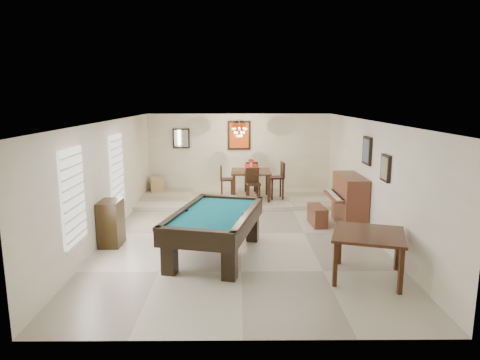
{
  "coord_description": "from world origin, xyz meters",
  "views": [
    {
      "loc": [
        -0.08,
        -9.57,
        3.11
      ],
      "look_at": [
        0.0,
        0.6,
        1.15
      ],
      "focal_mm": 32.0,
      "sensor_mm": 36.0,
      "label": 1
    }
  ],
  "objects_px": {
    "flower_vase": "(251,163)",
    "square_table": "(368,255)",
    "chandelier": "(239,129)",
    "dining_chair_south": "(253,187)",
    "upright_piano": "(344,200)",
    "dining_chair_east": "(276,180)",
    "apothecary_chest": "(111,223)",
    "corner_bench": "(157,184)",
    "dining_table": "(251,183)",
    "piano_bench": "(317,215)",
    "dining_chair_west": "(227,182)",
    "dining_chair_north": "(251,177)",
    "pool_table": "(215,234)"
  },
  "relations": [
    {
      "from": "dining_table",
      "to": "dining_chair_south",
      "type": "xyz_separation_m",
      "value": [
        0.04,
        -0.74,
        0.03
      ]
    },
    {
      "from": "flower_vase",
      "to": "dining_chair_west",
      "type": "relative_size",
      "value": 0.26
    },
    {
      "from": "apothecary_chest",
      "to": "dining_table",
      "type": "xyz_separation_m",
      "value": [
        3.11,
        3.79,
        0.11
      ]
    },
    {
      "from": "dining_chair_east",
      "to": "piano_bench",
      "type": "bearing_deg",
      "value": 11.97
    },
    {
      "from": "chandelier",
      "to": "dining_chair_south",
      "type": "bearing_deg",
      "value": -67.49
    },
    {
      "from": "corner_bench",
      "to": "flower_vase",
      "type": "bearing_deg",
      "value": -19.55
    },
    {
      "from": "pool_table",
      "to": "corner_bench",
      "type": "xyz_separation_m",
      "value": [
        -2.16,
        5.51,
        -0.09
      ]
    },
    {
      "from": "dining_chair_west",
      "to": "dining_chair_south",
      "type": "bearing_deg",
      "value": -137.18
    },
    {
      "from": "upright_piano",
      "to": "dining_chair_south",
      "type": "xyz_separation_m",
      "value": [
        -2.17,
        1.6,
        0.02
      ]
    },
    {
      "from": "pool_table",
      "to": "square_table",
      "type": "bearing_deg",
      "value": -9.02
    },
    {
      "from": "piano_bench",
      "to": "flower_vase",
      "type": "xyz_separation_m",
      "value": [
        -1.58,
        2.33,
        0.98
      ]
    },
    {
      "from": "piano_bench",
      "to": "corner_bench",
      "type": "relative_size",
      "value": 1.62
    },
    {
      "from": "upright_piano",
      "to": "flower_vase",
      "type": "height_order",
      "value": "flower_vase"
    },
    {
      "from": "dining_chair_north",
      "to": "corner_bench",
      "type": "xyz_separation_m",
      "value": [
        -3.04,
        0.28,
        -0.27
      ]
    },
    {
      "from": "flower_vase",
      "to": "dining_chair_north",
      "type": "bearing_deg",
      "value": 88.49
    },
    {
      "from": "flower_vase",
      "to": "dining_chair_south",
      "type": "bearing_deg",
      "value": -86.9
    },
    {
      "from": "corner_bench",
      "to": "dining_chair_north",
      "type": "bearing_deg",
      "value": -5.24
    },
    {
      "from": "dining_chair_east",
      "to": "chandelier",
      "type": "relative_size",
      "value": 1.84
    },
    {
      "from": "dining_chair_north",
      "to": "apothecary_chest",
      "type": "bearing_deg",
      "value": 48.09
    },
    {
      "from": "flower_vase",
      "to": "corner_bench",
      "type": "distance_m",
      "value": 3.31
    },
    {
      "from": "piano_bench",
      "to": "corner_bench",
      "type": "height_order",
      "value": "corner_bench"
    },
    {
      "from": "chandelier",
      "to": "dining_chair_north",
      "type": "bearing_deg",
      "value": 58.3
    },
    {
      "from": "apothecary_chest",
      "to": "dining_chair_west",
      "type": "height_order",
      "value": "dining_chair_west"
    },
    {
      "from": "apothecary_chest",
      "to": "dining_chair_north",
      "type": "relative_size",
      "value": 0.96
    },
    {
      "from": "square_table",
      "to": "dining_chair_south",
      "type": "relative_size",
      "value": 1.15
    },
    {
      "from": "pool_table",
      "to": "dining_chair_west",
      "type": "height_order",
      "value": "dining_chair_west"
    },
    {
      "from": "upright_piano",
      "to": "dining_chair_west",
      "type": "relative_size",
      "value": 1.48
    },
    {
      "from": "dining_chair_east",
      "to": "corner_bench",
      "type": "xyz_separation_m",
      "value": [
        -3.78,
        1.07,
        -0.32
      ]
    },
    {
      "from": "dining_chair_east",
      "to": "dining_chair_north",
      "type": "bearing_deg",
      "value": -143.95
    },
    {
      "from": "square_table",
      "to": "dining_chair_south",
      "type": "distance_m",
      "value": 5.13
    },
    {
      "from": "upright_piano",
      "to": "chandelier",
      "type": "xyz_separation_m",
      "value": [
        -2.56,
        2.54,
        1.58
      ]
    },
    {
      "from": "upright_piano",
      "to": "pool_table",
      "type": "bearing_deg",
      "value": -145.69
    },
    {
      "from": "piano_bench",
      "to": "dining_chair_south",
      "type": "xyz_separation_m",
      "value": [
        -1.54,
        1.59,
        0.4
      ]
    },
    {
      "from": "dining_chair_south",
      "to": "upright_piano",
      "type": "bearing_deg",
      "value": -43.75
    },
    {
      "from": "upright_piano",
      "to": "apothecary_chest",
      "type": "relative_size",
      "value": 1.53
    },
    {
      "from": "upright_piano",
      "to": "dining_chair_east",
      "type": "height_order",
      "value": "upright_piano"
    },
    {
      "from": "piano_bench",
      "to": "dining_chair_east",
      "type": "relative_size",
      "value": 0.76
    },
    {
      "from": "apothecary_chest",
      "to": "dining_chair_east",
      "type": "height_order",
      "value": "dining_chair_east"
    },
    {
      "from": "square_table",
      "to": "dining_chair_east",
      "type": "relative_size",
      "value": 1.07
    },
    {
      "from": "dining_table",
      "to": "piano_bench",
      "type": "bearing_deg",
      "value": -55.88
    },
    {
      "from": "chandelier",
      "to": "square_table",
      "type": "bearing_deg",
      "value": -68.97
    },
    {
      "from": "dining_chair_south",
      "to": "dining_chair_west",
      "type": "bearing_deg",
      "value": 127.95
    },
    {
      "from": "flower_vase",
      "to": "dining_chair_east",
      "type": "xyz_separation_m",
      "value": [
        0.77,
        0.0,
        -0.54
      ]
    },
    {
      "from": "dining_chair_south",
      "to": "dining_chair_west",
      "type": "relative_size",
      "value": 1.02
    },
    {
      "from": "chandelier",
      "to": "dining_chair_east",
      "type": "bearing_deg",
      "value": -9.91
    },
    {
      "from": "apothecary_chest",
      "to": "dining_table",
      "type": "bearing_deg",
      "value": 50.61
    },
    {
      "from": "flower_vase",
      "to": "square_table",
      "type": "bearing_deg",
      "value": -71.47
    },
    {
      "from": "dining_chair_east",
      "to": "chandelier",
      "type": "distance_m",
      "value": 1.9
    },
    {
      "from": "apothecary_chest",
      "to": "dining_chair_north",
      "type": "xyz_separation_m",
      "value": [
        3.13,
        4.58,
        0.14
      ]
    },
    {
      "from": "square_table",
      "to": "upright_piano",
      "type": "bearing_deg",
      "value": 83.59
    }
  ]
}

